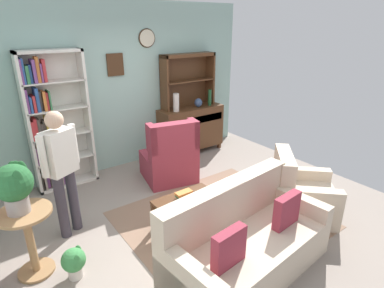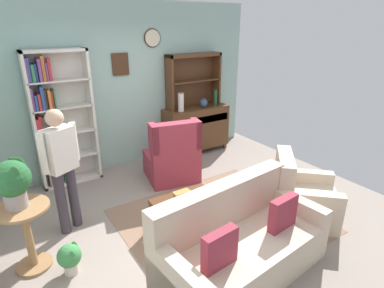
# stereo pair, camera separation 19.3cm
# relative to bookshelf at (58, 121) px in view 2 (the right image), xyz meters

# --- Properties ---
(ground_plane) EXTENTS (5.40, 4.60, 0.02)m
(ground_plane) POSITION_rel_bookshelf_xyz_m (1.22, -1.94, -1.05)
(ground_plane) COLOR gray
(wall_back) EXTENTS (5.00, 0.09, 2.80)m
(wall_back) POSITION_rel_bookshelf_xyz_m (1.22, 0.19, 0.36)
(wall_back) COLOR #93B7AD
(wall_back) RESTS_ON ground_plane
(area_rug) EXTENTS (2.41, 2.15, 0.01)m
(area_rug) POSITION_rel_bookshelf_xyz_m (1.42, -2.24, -1.04)
(area_rug) COLOR #846651
(area_rug) RESTS_ON ground_plane
(bookshelf) EXTENTS (0.90, 0.30, 2.10)m
(bookshelf) POSITION_rel_bookshelf_xyz_m (0.00, 0.00, 0.00)
(bookshelf) COLOR silver
(bookshelf) RESTS_ON ground_plane
(sideboard) EXTENTS (1.30, 0.45, 0.92)m
(sideboard) POSITION_rel_bookshelf_xyz_m (2.50, -0.08, -0.53)
(sideboard) COLOR #4C2D19
(sideboard) RESTS_ON ground_plane
(sideboard_hutch) EXTENTS (1.10, 0.26, 1.00)m
(sideboard_hutch) POSITION_rel_bookshelf_xyz_m (2.50, 0.03, 0.52)
(sideboard_hutch) COLOR #4C2D19
(sideboard_hutch) RESTS_ON sideboard
(vase_tall) EXTENTS (0.11, 0.11, 0.33)m
(vase_tall) POSITION_rel_bookshelf_xyz_m (2.11, -0.16, 0.04)
(vase_tall) COLOR beige
(vase_tall) RESTS_ON sideboard
(vase_round) EXTENTS (0.15, 0.15, 0.17)m
(vase_round) POSITION_rel_bookshelf_xyz_m (2.63, -0.15, -0.04)
(vase_round) COLOR #33476B
(vase_round) RESTS_ON sideboard
(bottle_wine) EXTENTS (0.07, 0.07, 0.31)m
(bottle_wine) POSITION_rel_bookshelf_xyz_m (2.89, -0.17, 0.03)
(bottle_wine) COLOR #194223
(bottle_wine) RESTS_ON sideboard
(couch_floral) EXTENTS (1.87, 1.01, 0.90)m
(couch_floral) POSITION_rel_bookshelf_xyz_m (1.06, -3.03, -0.73)
(couch_floral) COLOR beige
(couch_floral) RESTS_ON ground_plane
(armchair_floral) EXTENTS (1.08, 1.08, 0.88)m
(armchair_floral) POSITION_rel_bookshelf_xyz_m (2.38, -2.76, -0.75)
(armchair_floral) COLOR beige
(armchair_floral) RESTS_ON ground_plane
(wingback_chair) EXTENTS (0.93, 0.95, 1.05)m
(wingback_chair) POSITION_rel_bookshelf_xyz_m (1.50, -0.89, -0.66)
(wingback_chair) COLOR maroon
(wingback_chair) RESTS_ON ground_plane
(plant_stand) EXTENTS (0.52, 0.52, 0.74)m
(plant_stand) POSITION_rel_bookshelf_xyz_m (-0.75, -1.80, -0.59)
(plant_stand) COLOR #997047
(plant_stand) RESTS_ON ground_plane
(potted_plant_large) EXTENTS (0.36, 0.36, 0.50)m
(potted_plant_large) POSITION_rel_bookshelf_xyz_m (-0.77, -1.78, -0.01)
(potted_plant_large) COLOR gray
(potted_plant_large) RESTS_ON plant_stand
(potted_plant_small) EXTENTS (0.24, 0.24, 0.34)m
(potted_plant_small) POSITION_rel_bookshelf_xyz_m (-0.43, -2.12, -0.85)
(potted_plant_small) COLOR beige
(potted_plant_small) RESTS_ON ground_plane
(person_reading) EXTENTS (0.50, 0.33, 1.56)m
(person_reading) POSITION_rel_bookshelf_xyz_m (-0.24, -1.33, -0.14)
(person_reading) COLOR #38333D
(person_reading) RESTS_ON ground_plane
(coffee_table) EXTENTS (0.80, 0.50, 0.42)m
(coffee_table) POSITION_rel_bookshelf_xyz_m (0.98, -2.14, -0.69)
(coffee_table) COLOR #4C2D19
(coffee_table) RESTS_ON ground_plane
(book_stack) EXTENTS (0.21, 0.15, 0.10)m
(book_stack) POSITION_rel_bookshelf_xyz_m (0.95, -2.09, -0.57)
(book_stack) COLOR #3F3833
(book_stack) RESTS_ON coffee_table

